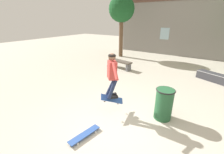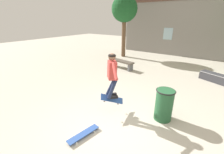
{
  "view_description": "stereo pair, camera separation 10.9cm",
  "coord_description": "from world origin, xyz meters",
  "px_view_note": "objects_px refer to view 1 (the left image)",
  "views": [
    {
      "loc": [
        1.81,
        -2.89,
        2.78
      ],
      "look_at": [
        -0.45,
        0.49,
        1.2
      ],
      "focal_mm": 24.0,
      "sensor_mm": 36.0,
      "label": 1
    },
    {
      "loc": [
        1.9,
        -2.83,
        2.78
      ],
      "look_at": [
        -0.45,
        0.49,
        1.2
      ],
      "focal_mm": 24.0,
      "sensor_mm": 36.0,
      "label": 2
    }
  ],
  "objects_px": {
    "trash_bin": "(164,103)",
    "skater": "(112,72)",
    "skateboard_flipping": "(112,99)",
    "skateboard_resting": "(84,134)",
    "park_bench": "(120,63)",
    "skate_ledge": "(219,79)",
    "tree_left": "(122,10)"
  },
  "relations": [
    {
      "from": "trash_bin",
      "to": "skater",
      "type": "distance_m",
      "value": 1.76
    },
    {
      "from": "trash_bin",
      "to": "skateboard_flipping",
      "type": "bearing_deg",
      "value": -157.8
    },
    {
      "from": "skateboard_flipping",
      "to": "skateboard_resting",
      "type": "bearing_deg",
      "value": -152.21
    },
    {
      "from": "skateboard_resting",
      "to": "park_bench",
      "type": "bearing_deg",
      "value": 31.17
    },
    {
      "from": "skateboard_resting",
      "to": "skate_ledge",
      "type": "bearing_deg",
      "value": -15.6
    },
    {
      "from": "skate_ledge",
      "to": "skateboard_flipping",
      "type": "relative_size",
      "value": 2.42
    },
    {
      "from": "skateboard_flipping",
      "to": "park_bench",
      "type": "bearing_deg",
      "value": 54.52
    },
    {
      "from": "trash_bin",
      "to": "skate_ledge",
      "type": "bearing_deg",
      "value": 71.52
    },
    {
      "from": "skate_ledge",
      "to": "park_bench",
      "type": "bearing_deg",
      "value": -147.37
    },
    {
      "from": "tree_left",
      "to": "skater",
      "type": "height_order",
      "value": "tree_left"
    },
    {
      "from": "park_bench",
      "to": "skateboard_resting",
      "type": "bearing_deg",
      "value": -57.6
    },
    {
      "from": "skate_ledge",
      "to": "skateboard_resting",
      "type": "bearing_deg",
      "value": -90.41
    },
    {
      "from": "park_bench",
      "to": "skater",
      "type": "xyz_separation_m",
      "value": [
        2.11,
        -4.01,
        1.0
      ]
    },
    {
      "from": "park_bench",
      "to": "skateboard_resting",
      "type": "height_order",
      "value": "park_bench"
    },
    {
      "from": "park_bench",
      "to": "trash_bin",
      "type": "relative_size",
      "value": 1.66
    },
    {
      "from": "trash_bin",
      "to": "skateboard_resting",
      "type": "relative_size",
      "value": 1.05
    },
    {
      "from": "skater",
      "to": "skateboard_flipping",
      "type": "xyz_separation_m",
      "value": [
        0.0,
        0.0,
        -0.89
      ]
    },
    {
      "from": "tree_left",
      "to": "skateboard_flipping",
      "type": "xyz_separation_m",
      "value": [
        3.68,
        -6.72,
        -2.9
      ]
    },
    {
      "from": "skater",
      "to": "skateboard_flipping",
      "type": "height_order",
      "value": "skater"
    },
    {
      "from": "tree_left",
      "to": "trash_bin",
      "type": "height_order",
      "value": "tree_left"
    },
    {
      "from": "trash_bin",
      "to": "skateboard_flipping",
      "type": "height_order",
      "value": "trash_bin"
    },
    {
      "from": "tree_left",
      "to": "skater",
      "type": "distance_m",
      "value": 7.92
    },
    {
      "from": "park_bench",
      "to": "skateboard_flipping",
      "type": "relative_size",
      "value": 1.98
    },
    {
      "from": "skater",
      "to": "trash_bin",
      "type": "bearing_deg",
      "value": -23.94
    },
    {
      "from": "skateboard_flipping",
      "to": "skateboard_resting",
      "type": "height_order",
      "value": "skateboard_flipping"
    },
    {
      "from": "park_bench",
      "to": "skateboard_flipping",
      "type": "bearing_deg",
      "value": -51.76
    },
    {
      "from": "skateboard_flipping",
      "to": "skateboard_resting",
      "type": "distance_m",
      "value": 1.35
    },
    {
      "from": "skateboard_flipping",
      "to": "tree_left",
      "type": "bearing_deg",
      "value": 55.4
    },
    {
      "from": "trash_bin",
      "to": "skateboard_flipping",
      "type": "xyz_separation_m",
      "value": [
        -1.42,
        -0.58,
        -0.03
      ]
    },
    {
      "from": "skate_ledge",
      "to": "tree_left",
      "type": "bearing_deg",
      "value": -172.8
    },
    {
      "from": "skate_ledge",
      "to": "skater",
      "type": "height_order",
      "value": "skater"
    },
    {
      "from": "park_bench",
      "to": "skater",
      "type": "height_order",
      "value": "skater"
    }
  ]
}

